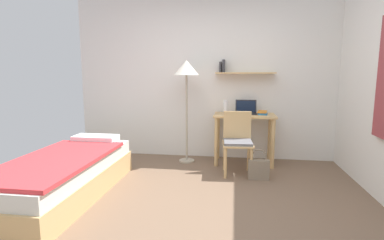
% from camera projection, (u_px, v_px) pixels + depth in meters
% --- Properties ---
extents(ground_plane, '(5.28, 5.28, 0.00)m').
position_uv_depth(ground_plane, '(191.00, 209.00, 3.09)').
color(ground_plane, brown).
extents(wall_back, '(4.40, 0.27, 2.60)m').
position_uv_depth(wall_back, '(209.00, 79.00, 4.87)').
color(wall_back, white).
rests_on(wall_back, ground_plane).
extents(bed, '(0.86, 2.06, 0.54)m').
position_uv_depth(bed, '(64.00, 176.00, 3.38)').
color(bed, tan).
rests_on(bed, ground_plane).
extents(desk, '(0.92, 0.53, 0.77)m').
position_uv_depth(desk, '(244.00, 125.00, 4.58)').
color(desk, tan).
rests_on(desk, ground_plane).
extents(desk_chair, '(0.44, 0.44, 0.86)m').
position_uv_depth(desk_chair, '(238.00, 140.00, 4.14)').
color(desk_chair, tan).
rests_on(desk_chair, ground_plane).
extents(standing_lamp, '(0.39, 0.39, 1.58)m').
position_uv_depth(standing_lamp, '(186.00, 73.00, 4.55)').
color(standing_lamp, '#B2A893').
rests_on(standing_lamp, ground_plane).
extents(laptop, '(0.33, 0.22, 0.21)m').
position_uv_depth(laptop, '(246.00, 110.00, 4.63)').
color(laptop, black).
rests_on(laptop, desk).
extents(water_bottle, '(0.07, 0.07, 0.21)m').
position_uv_depth(water_bottle, '(226.00, 107.00, 4.53)').
color(water_bottle, silver).
rests_on(water_bottle, desk).
extents(book_stack, '(0.16, 0.25, 0.05)m').
position_uv_depth(book_stack, '(262.00, 113.00, 4.54)').
color(book_stack, '#3384C6').
rests_on(book_stack, desk).
extents(handbag, '(0.27, 0.11, 0.41)m').
position_uv_depth(handbag, '(259.00, 169.00, 3.94)').
color(handbag, gray).
rests_on(handbag, ground_plane).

